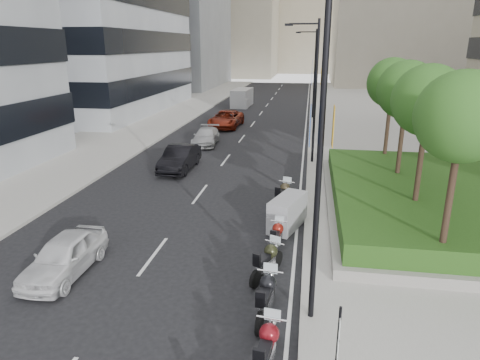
% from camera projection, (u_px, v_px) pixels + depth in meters
% --- Properties ---
extents(ground, '(160.00, 160.00, 0.00)m').
position_uv_depth(ground, '(154.00, 326.00, 11.92)').
color(ground, black).
rests_on(ground, ground).
extents(sidewalk_right, '(10.00, 100.00, 0.15)m').
position_uv_depth(sidewalk_right, '(365.00, 130.00, 38.74)').
color(sidewalk_right, '#9E9B93').
rests_on(sidewalk_right, ground).
extents(sidewalk_left, '(8.00, 100.00, 0.15)m').
position_uv_depth(sidewalk_left, '(144.00, 124.00, 41.96)').
color(sidewalk_left, '#9E9B93').
rests_on(sidewalk_left, ground).
extents(lane_edge, '(0.12, 100.00, 0.01)m').
position_uv_depth(lane_edge, '(306.00, 129.00, 39.57)').
color(lane_edge, silver).
rests_on(lane_edge, ground).
extents(lane_centre, '(0.12, 100.00, 0.01)m').
position_uv_depth(lane_centre, '(250.00, 128.00, 40.37)').
color(lane_centre, silver).
rests_on(lane_centre, ground).
extents(building_grey_far, '(22.00, 26.00, 30.00)m').
position_uv_depth(building_grey_far, '(158.00, 1.00, 76.90)').
color(building_grey_far, gray).
rests_on(building_grey_far, ground).
extents(building_cream_left, '(26.00, 24.00, 34.00)m').
position_uv_depth(building_cream_left, '(223.00, 3.00, 103.59)').
color(building_cream_left, '#B7AD93').
rests_on(building_cream_left, ground).
extents(building_cream_centre, '(30.00, 24.00, 38.00)m').
position_uv_depth(building_cream_centre, '(308.00, 1.00, 118.73)').
color(building_cream_centre, '#B7AD93').
rests_on(building_cream_centre, ground).
extents(planter, '(10.00, 14.00, 0.40)m').
position_uv_depth(planter, '(437.00, 207.00, 19.69)').
color(planter, gray).
rests_on(planter, sidewalk_right).
extents(hedge, '(9.40, 13.40, 0.80)m').
position_uv_depth(hedge, '(439.00, 195.00, 19.51)').
color(hedge, '#1C3C11').
rests_on(hedge, planter).
extents(tree_0, '(2.80, 2.80, 6.30)m').
position_uv_depth(tree_0, '(462.00, 118.00, 12.74)').
color(tree_0, '#332319').
rests_on(tree_0, planter).
extents(tree_1, '(2.80, 2.80, 6.30)m').
position_uv_depth(tree_1, '(428.00, 101.00, 16.50)').
color(tree_1, '#332319').
rests_on(tree_1, planter).
extents(tree_2, '(2.80, 2.80, 6.30)m').
position_uv_depth(tree_2, '(407.00, 91.00, 20.27)').
color(tree_2, '#332319').
rests_on(tree_2, planter).
extents(tree_3, '(2.80, 2.80, 6.30)m').
position_uv_depth(tree_3, '(392.00, 83.00, 24.03)').
color(tree_3, '#332319').
rests_on(tree_3, planter).
extents(lamp_post_0, '(2.34, 0.45, 9.00)m').
position_uv_depth(lamp_post_0, '(314.00, 147.00, 10.69)').
color(lamp_post_0, black).
rests_on(lamp_post_0, ground).
extents(lamp_post_1, '(2.34, 0.45, 9.00)m').
position_uv_depth(lamp_post_1, '(313.00, 85.00, 26.68)').
color(lamp_post_1, black).
rests_on(lamp_post_1, ground).
extents(lamp_post_2, '(2.34, 0.45, 9.00)m').
position_uv_depth(lamp_post_2, '(313.00, 69.00, 43.62)').
color(lamp_post_2, black).
rests_on(lamp_post_2, ground).
extents(parking_sign, '(0.06, 0.32, 2.50)m').
position_uv_depth(parking_sign, '(337.00, 350.00, 8.87)').
color(parking_sign, black).
rests_on(parking_sign, ground).
extents(motorcycle_1, '(0.77, 2.30, 1.15)m').
position_uv_depth(motorcycle_1, '(267.00, 350.00, 10.11)').
color(motorcycle_1, black).
rests_on(motorcycle_1, ground).
extents(motorcycle_2, '(0.78, 2.34, 1.16)m').
position_uv_depth(motorcycle_2, '(266.00, 296.00, 12.24)').
color(motorcycle_2, black).
rests_on(motorcycle_2, ground).
extents(motorcycle_3, '(1.02, 2.06, 1.09)m').
position_uv_depth(motorcycle_3, '(267.00, 261.00, 14.33)').
color(motorcycle_3, black).
rests_on(motorcycle_3, ground).
extents(motorcycle_4, '(0.67, 2.01, 1.00)m').
position_uv_depth(motorcycle_4, '(277.00, 237.00, 16.25)').
color(motorcycle_4, black).
rests_on(motorcycle_4, ground).
extents(motorcycle_5, '(1.64, 2.48, 1.39)m').
position_uv_depth(motorcycle_5, '(287.00, 213.00, 18.14)').
color(motorcycle_5, black).
rests_on(motorcycle_5, ground).
extents(motorcycle_6, '(0.88, 2.29, 1.16)m').
position_uv_depth(motorcycle_6, '(283.00, 195.00, 20.48)').
color(motorcycle_6, black).
rests_on(motorcycle_6, ground).
extents(car_a, '(1.60, 3.94, 1.34)m').
position_uv_depth(car_a, '(64.00, 256.00, 14.51)').
color(car_a, silver).
rests_on(car_a, ground).
extents(car_b, '(1.63, 4.61, 1.51)m').
position_uv_depth(car_b, '(180.00, 158.00, 26.61)').
color(car_b, black).
rests_on(car_b, ground).
extents(car_c, '(2.09, 4.51, 1.27)m').
position_uv_depth(car_c, '(206.00, 136.00, 33.44)').
color(car_c, '#ABABAD').
rests_on(car_c, ground).
extents(car_d, '(2.83, 5.69, 1.55)m').
position_uv_depth(car_d, '(226.00, 119.00, 40.39)').
color(car_d, maroon).
rests_on(car_d, ground).
extents(delivery_van, '(2.22, 5.25, 2.16)m').
position_uv_depth(delivery_van, '(242.00, 98.00, 53.79)').
color(delivery_van, '#B8B8BA').
rests_on(delivery_van, ground).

